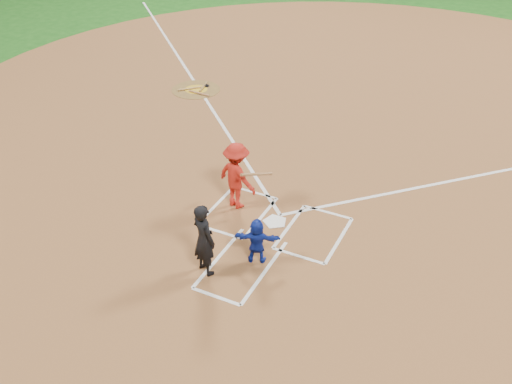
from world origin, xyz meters
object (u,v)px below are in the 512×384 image
at_px(home_plate, 275,222).
at_px(umpire, 204,239).
at_px(batter_at_plate, 237,176).
at_px(on_deck_circle, 196,89).
at_px(catcher, 257,241).

height_order(home_plate, umpire, umpire).
bearing_deg(umpire, batter_at_plate, -53.54).
bearing_deg(on_deck_circle, batter_at_plate, -50.74).
height_order(catcher, batter_at_plate, batter_at_plate).
height_order(on_deck_circle, catcher, catcher).
xyz_separation_m(on_deck_circle, catcher, (5.99, -7.34, 0.52)).
height_order(home_plate, catcher, catcher).
height_order(umpire, batter_at_plate, batter_at_plate).
distance_m(catcher, batter_at_plate, 2.16).
distance_m(home_plate, on_deck_circle, 8.24).
distance_m(home_plate, umpire, 2.43).
bearing_deg(batter_at_plate, home_plate, -10.91).
height_order(on_deck_circle, umpire, umpire).
relative_size(on_deck_circle, catcher, 1.61).
xyz_separation_m(home_plate, umpire, (-0.58, -2.21, 0.82)).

